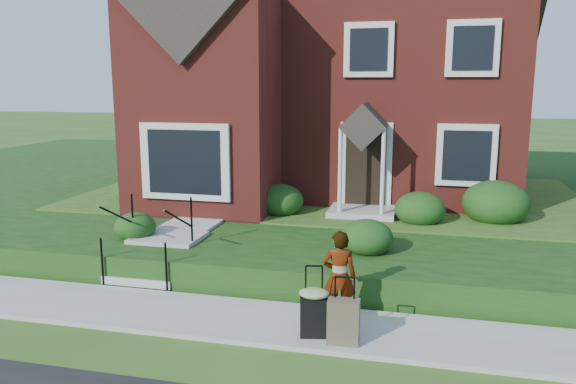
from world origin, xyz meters
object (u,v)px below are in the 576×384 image
(woman, at_px, (339,277))
(suitcase_black, at_px, (314,309))
(suitcase_olive, at_px, (343,321))
(front_steps, at_px, (158,251))

(woman, bearing_deg, suitcase_black, 57.30)
(suitcase_black, bearing_deg, suitcase_olive, -27.55)
(suitcase_black, distance_m, suitcase_olive, 0.49)
(front_steps, xyz_separation_m, suitcase_black, (3.62, -2.23, 0.03))
(suitcase_olive, bearing_deg, suitcase_black, 162.91)
(front_steps, distance_m, suitcase_black, 4.25)
(front_steps, height_order, suitcase_olive, front_steps)
(front_steps, relative_size, woman, 1.36)
(suitcase_black, xyz_separation_m, suitcase_olive, (0.46, -0.12, -0.09))
(front_steps, bearing_deg, woman, -22.38)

